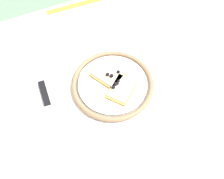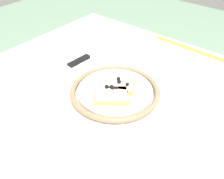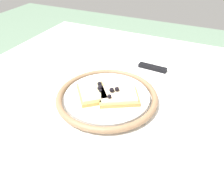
{
  "view_description": "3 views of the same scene",
  "coord_description": "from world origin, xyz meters",
  "px_view_note": "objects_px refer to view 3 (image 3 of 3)",
  "views": [
    {
      "loc": [
        0.25,
        0.4,
        1.51
      ],
      "look_at": [
        0.07,
        0.0,
        0.78
      ],
      "focal_mm": 44.36,
      "sensor_mm": 36.0,
      "label": 1
    },
    {
      "loc": [
        -0.3,
        0.44,
        1.23
      ],
      "look_at": [
        0.06,
        -0.0,
        0.78
      ],
      "focal_mm": 40.97,
      "sensor_mm": 36.0,
      "label": 2
    },
    {
      "loc": [
        -0.37,
        -0.23,
        1.12
      ],
      "look_at": [
        0.07,
        -0.03,
        0.79
      ],
      "focal_mm": 37.27,
      "sensor_mm": 36.0,
      "label": 3
    }
  ],
  "objects_px": {
    "pizza_slice_far": "(118,96)",
    "knife": "(143,65)",
    "pizza_slice_near": "(93,92)",
    "fork": "(63,163)",
    "plate": "(107,97)",
    "dining_table": "(92,136)"
  },
  "relations": [
    {
      "from": "pizza_slice_far",
      "to": "knife",
      "type": "distance_m",
      "value": 0.21
    },
    {
      "from": "pizza_slice_near",
      "to": "knife",
      "type": "bearing_deg",
      "value": -15.2
    },
    {
      "from": "plate",
      "to": "pizza_slice_far",
      "type": "height_order",
      "value": "pizza_slice_far"
    },
    {
      "from": "fork",
      "to": "plate",
      "type": "bearing_deg",
      "value": 2.74
    },
    {
      "from": "dining_table",
      "to": "knife",
      "type": "bearing_deg",
      "value": -9.51
    },
    {
      "from": "plate",
      "to": "knife",
      "type": "bearing_deg",
      "value": -7.36
    },
    {
      "from": "dining_table",
      "to": "fork",
      "type": "xyz_separation_m",
      "value": [
        -0.15,
        -0.03,
        0.08
      ]
    },
    {
      "from": "dining_table",
      "to": "pizza_slice_near",
      "type": "height_order",
      "value": "pizza_slice_near"
    },
    {
      "from": "pizza_slice_far",
      "to": "fork",
      "type": "height_order",
      "value": "pizza_slice_far"
    },
    {
      "from": "pizza_slice_near",
      "to": "pizza_slice_far",
      "type": "bearing_deg",
      "value": -78.11
    },
    {
      "from": "pizza_slice_near",
      "to": "dining_table",
      "type": "bearing_deg",
      "value": -160.56
    },
    {
      "from": "pizza_slice_near",
      "to": "fork",
      "type": "relative_size",
      "value": 0.61
    },
    {
      "from": "pizza_slice_near",
      "to": "pizza_slice_far",
      "type": "height_order",
      "value": "same"
    },
    {
      "from": "dining_table",
      "to": "pizza_slice_far",
      "type": "distance_m",
      "value": 0.13
    },
    {
      "from": "dining_table",
      "to": "pizza_slice_near",
      "type": "relative_size",
      "value": 9.12
    },
    {
      "from": "plate",
      "to": "fork",
      "type": "bearing_deg",
      "value": -177.26
    },
    {
      "from": "plate",
      "to": "pizza_slice_far",
      "type": "xyz_separation_m",
      "value": [
        -0.0,
        -0.03,
        0.01
      ]
    },
    {
      "from": "dining_table",
      "to": "plate",
      "type": "relative_size",
      "value": 4.09
    },
    {
      "from": "pizza_slice_far",
      "to": "plate",
      "type": "bearing_deg",
      "value": 89.39
    },
    {
      "from": "plate",
      "to": "pizza_slice_far",
      "type": "relative_size",
      "value": 2.12
    },
    {
      "from": "plate",
      "to": "knife",
      "type": "xyz_separation_m",
      "value": [
        0.21,
        -0.03,
        -0.01
      ]
    },
    {
      "from": "plate",
      "to": "fork",
      "type": "distance_m",
      "value": 0.21
    }
  ]
}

